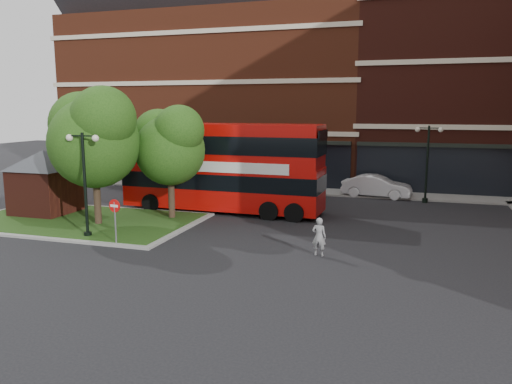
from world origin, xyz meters
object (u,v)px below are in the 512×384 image
(bus, at_px, (222,161))
(car_white, at_px, (377,186))
(woman, at_px, (319,237))
(car_silver, at_px, (207,182))

(bus, height_order, car_white, bus)
(woman, bearing_deg, car_silver, -47.48)
(car_silver, distance_m, car_white, 12.24)
(woman, bearing_deg, bus, -41.28)
(woman, height_order, car_silver, woman)
(car_silver, bearing_deg, car_white, -90.10)
(bus, distance_m, car_silver, 7.82)
(bus, bearing_deg, woman, -44.12)
(bus, xyz_separation_m, car_silver, (-3.69, 6.50, -2.28))
(bus, xyz_separation_m, car_white, (8.49, 7.61, -2.23))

